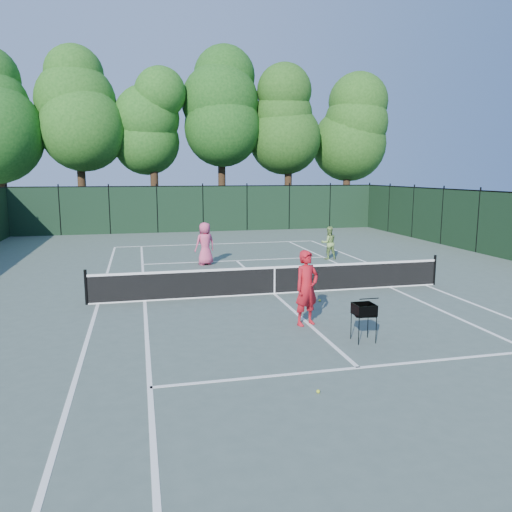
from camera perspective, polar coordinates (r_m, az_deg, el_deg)
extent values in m
plane|color=#48574E|center=(16.24, 2.11, -4.35)|extent=(90.00, 90.00, 0.00)
cube|color=white|center=(15.74, -17.61, -5.23)|extent=(0.10, 23.77, 0.01)
cube|color=white|center=(18.43, 18.81, -3.18)|extent=(0.10, 23.77, 0.01)
cube|color=white|center=(15.69, -12.60, -5.06)|extent=(0.10, 23.77, 0.01)
cube|color=white|center=(17.75, 15.05, -3.46)|extent=(0.10, 23.77, 0.01)
cube|color=white|center=(27.68, -4.42, 1.39)|extent=(10.97, 0.10, 0.01)
cube|color=white|center=(10.49, 11.62, -12.39)|extent=(8.23, 0.10, 0.01)
cube|color=white|center=(22.34, -2.24, -0.52)|extent=(8.23, 0.10, 0.01)
cube|color=white|center=(16.24, 2.11, -4.34)|extent=(0.10, 12.80, 0.01)
cube|color=black|center=(16.14, 2.12, -2.78)|extent=(11.60, 0.03, 0.85)
cube|color=white|center=(16.05, 2.13, -1.31)|extent=(11.60, 0.05, 0.07)
cube|color=white|center=(16.24, 2.11, -4.28)|extent=(11.60, 0.05, 0.04)
cube|color=white|center=(16.14, 2.12, -2.78)|extent=(0.05, 0.04, 0.91)
cylinder|color=black|center=(15.65, -18.86, -3.39)|extent=(0.09, 0.09, 1.06)
cylinder|color=black|center=(18.50, 19.72, -1.52)|extent=(0.09, 0.09, 1.06)
cube|color=black|center=(33.55, -6.07, 5.35)|extent=(24.00, 0.05, 3.00)
cylinder|color=black|center=(37.78, -26.88, 5.98)|extent=(0.56, 0.56, 4.50)
cylinder|color=black|center=(37.43, -19.22, 6.68)|extent=(0.56, 0.56, 4.80)
ellipsoid|color=#1B4D16|center=(37.71, -19.76, 16.29)|extent=(6.80, 6.80, 10.54)
cylinder|color=black|center=(37.06, -11.48, 6.61)|extent=(0.56, 0.56, 4.30)
ellipsoid|color=#1B4F16|center=(37.23, -11.77, 15.24)|extent=(6.00, 6.00, 9.30)
cylinder|color=black|center=(38.04, -3.91, 7.37)|extent=(0.56, 0.56, 5.00)
ellipsoid|color=#154513|center=(38.36, -4.03, 17.15)|extent=(7.00, 7.00, 10.85)
cylinder|color=black|center=(38.50, 3.68, 7.10)|extent=(0.56, 0.56, 4.60)
ellipsoid|color=#1C4814|center=(38.71, 3.78, 15.80)|extent=(6.20, 6.20, 9.61)
cylinder|color=black|center=(40.70, 10.27, 6.95)|extent=(0.56, 0.56, 4.40)
ellipsoid|color=#1D4C15|center=(40.85, 10.51, 14.73)|extent=(5.80, 5.80, 8.99)
imported|color=red|center=(12.85, 5.82, -3.65)|extent=(0.83, 0.68, 1.94)
cylinder|color=black|center=(13.40, 6.35, -3.21)|extent=(0.03, 0.03, 0.30)
torus|color=black|center=(13.34, 6.37, -2.07)|extent=(0.30, 0.10, 0.30)
imported|color=#D14972|center=(21.31, -5.85, 1.41)|extent=(1.03, 0.85, 1.82)
imported|color=#7DA452|center=(22.86, 8.30, 1.49)|extent=(0.73, 0.57, 1.49)
cylinder|color=black|center=(11.69, 11.67, -8.45)|extent=(0.02, 0.02, 0.63)
cylinder|color=black|center=(11.88, 13.57, -8.24)|extent=(0.02, 0.02, 0.63)
cylinder|color=black|center=(12.07, 10.81, -7.86)|extent=(0.02, 0.02, 0.63)
cylinder|color=black|center=(12.24, 12.66, -7.67)|extent=(0.02, 0.02, 0.63)
cube|color=black|center=(11.84, 12.25, -5.98)|extent=(0.55, 0.55, 0.27)
sphere|color=yellow|center=(11.86, 12.24, -6.34)|extent=(0.07, 0.07, 0.07)
sphere|color=yellow|center=(11.86, 12.24, -6.34)|extent=(0.07, 0.07, 0.07)
sphere|color=yellow|center=(11.86, 12.24, -6.34)|extent=(0.07, 0.07, 0.07)
sphere|color=yellow|center=(11.86, 12.24, -6.34)|extent=(0.07, 0.07, 0.07)
sphere|color=yellow|center=(11.86, 12.24, -6.34)|extent=(0.07, 0.07, 0.07)
sphere|color=yellow|center=(11.86, 12.24, -6.34)|extent=(0.07, 0.07, 0.07)
sphere|color=yellow|center=(11.86, 12.24, -6.34)|extent=(0.07, 0.07, 0.07)
sphere|color=yellow|center=(11.86, 12.24, -6.34)|extent=(0.07, 0.07, 0.07)
sphere|color=yellow|center=(11.86, 12.24, -6.34)|extent=(0.07, 0.07, 0.07)
sphere|color=yellow|center=(11.86, 12.24, -6.34)|extent=(0.07, 0.07, 0.07)
sphere|color=yellow|center=(11.86, 12.24, -6.34)|extent=(0.07, 0.07, 0.07)
sphere|color=#B3CB29|center=(9.26, 7.12, -15.10)|extent=(0.07, 0.07, 0.07)
sphere|color=#DEF031|center=(15.40, 7.30, -5.06)|extent=(0.07, 0.07, 0.07)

